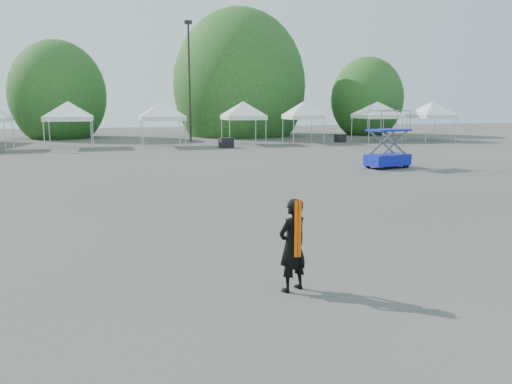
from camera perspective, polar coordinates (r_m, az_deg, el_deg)
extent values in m
plane|color=#474442|center=(10.96, 1.96, -6.59)|extent=(120.00, 120.00, 0.00)
cylinder|color=black|center=(42.48, -7.61, 12.13)|extent=(0.16, 0.16, 9.50)
cube|color=black|center=(42.95, -7.77, 18.67)|extent=(0.60, 0.25, 0.30)
cylinder|color=#382314|center=(50.26, -21.49, 7.07)|extent=(0.36, 0.36, 2.27)
ellipsoid|color=#1B4818|center=(50.23, -21.69, 10.26)|extent=(4.16, 4.16, 4.78)
cylinder|color=#382314|center=(50.53, -1.88, 8.06)|extent=(0.36, 0.36, 2.80)
ellipsoid|color=#1B4818|center=(50.52, -1.90, 11.97)|extent=(5.12, 5.12, 5.89)
cylinder|color=#382314|center=(53.38, 12.45, 7.56)|extent=(0.36, 0.36, 2.10)
ellipsoid|color=#1B4818|center=(53.34, 12.56, 10.34)|extent=(3.84, 3.84, 4.42)
cylinder|color=silver|center=(37.47, -26.74, 5.70)|extent=(0.06, 0.06, 2.00)
cylinder|color=silver|center=(40.15, -26.03, 5.98)|extent=(0.06, 0.06, 2.00)
cylinder|color=silver|center=(37.47, -23.07, 5.97)|extent=(0.06, 0.06, 2.00)
cylinder|color=silver|center=(37.21, -18.30, 6.24)|extent=(0.06, 0.06, 2.00)
cylinder|color=silver|center=(40.54, -22.54, 6.26)|extent=(0.06, 0.06, 2.00)
cylinder|color=silver|center=(40.31, -18.13, 6.51)|extent=(0.06, 0.06, 2.00)
cube|color=white|center=(38.81, -20.61, 7.84)|extent=(3.30, 3.30, 0.30)
pyramid|color=white|center=(38.79, -20.72, 9.69)|extent=(4.67, 4.67, 1.10)
cylinder|color=silver|center=(36.44, -12.77, 6.43)|extent=(0.06, 0.06, 2.00)
cylinder|color=silver|center=(36.73, -8.07, 6.61)|extent=(0.06, 0.06, 2.00)
cylinder|color=silver|center=(39.43, -13.02, 6.68)|extent=(0.06, 0.06, 2.00)
cylinder|color=silver|center=(39.69, -8.67, 6.84)|extent=(0.06, 0.06, 2.00)
cube|color=white|center=(38.00, -10.69, 8.27)|extent=(3.19, 3.19, 0.30)
pyramid|color=white|center=(37.98, -10.75, 10.16)|extent=(4.52, 4.52, 1.10)
cylinder|color=silver|center=(37.65, -3.03, 6.77)|extent=(0.06, 0.06, 2.00)
cylinder|color=silver|center=(38.38, 1.14, 6.85)|extent=(0.06, 0.06, 2.00)
cylinder|color=silver|center=(40.42, -3.94, 6.98)|extent=(0.06, 0.06, 2.00)
cylinder|color=silver|center=(41.10, -0.03, 7.06)|extent=(0.06, 0.06, 2.00)
cube|color=white|center=(39.32, -1.47, 8.50)|extent=(3.04, 3.04, 0.30)
pyramid|color=white|center=(39.30, -1.48, 10.32)|extent=(4.30, 4.30, 1.10)
cylinder|color=silver|center=(39.17, 4.31, 6.88)|extent=(0.06, 0.06, 2.00)
cylinder|color=silver|center=(40.12, 7.79, 6.89)|extent=(0.06, 0.06, 2.00)
cylinder|color=silver|center=(41.59, 3.08, 7.08)|extent=(0.06, 0.06, 2.00)
cylinder|color=silver|center=(42.49, 6.39, 7.09)|extent=(0.06, 0.06, 2.00)
cube|color=white|center=(40.78, 5.42, 8.51)|extent=(2.77, 2.77, 0.30)
pyramid|color=white|center=(40.77, 5.45, 10.27)|extent=(3.92, 3.92, 1.10)
cylinder|color=silver|center=(41.84, 12.78, 6.87)|extent=(0.06, 0.06, 2.00)
cylinder|color=silver|center=(43.40, 16.38, 6.81)|extent=(0.06, 0.06, 2.00)
cylinder|color=silver|center=(44.57, 10.88, 7.11)|extent=(0.06, 0.06, 2.00)
cylinder|color=silver|center=(46.03, 14.33, 7.07)|extent=(0.06, 0.06, 2.00)
cube|color=white|center=(43.89, 13.65, 8.38)|extent=(3.28, 3.28, 0.30)
pyramid|color=white|center=(43.88, 13.72, 10.01)|extent=(4.64, 4.64, 1.10)
cylinder|color=silver|center=(43.55, 18.86, 6.69)|extent=(0.06, 0.06, 2.00)
cylinder|color=silver|center=(45.23, 21.87, 6.62)|extent=(0.06, 0.06, 2.00)
cylinder|color=silver|center=(45.93, 16.82, 6.95)|extent=(0.06, 0.06, 2.00)
cylinder|color=silver|center=(47.53, 19.75, 6.88)|extent=(0.06, 0.06, 2.00)
cube|color=white|center=(45.50, 19.40, 8.15)|extent=(3.07, 3.07, 0.30)
pyramid|color=white|center=(45.49, 19.50, 9.72)|extent=(4.33, 4.33, 1.10)
imported|color=black|center=(8.43, 4.20, -6.09)|extent=(0.69, 0.59, 1.59)
cube|color=#FF5605|center=(8.20, 4.61, -4.25)|extent=(0.13, 0.02, 0.96)
cube|color=#0D14AA|center=(25.56, 14.78, 3.59)|extent=(2.39, 1.58, 0.55)
cube|color=#0D14AA|center=(25.45, 14.93, 6.85)|extent=(2.29, 1.52, 0.09)
cylinder|color=black|center=(24.70, 14.13, 2.82)|extent=(0.35, 0.21, 0.33)
cylinder|color=black|center=(25.85, 16.77, 3.01)|extent=(0.35, 0.21, 0.33)
cylinder|color=black|center=(25.36, 12.71, 3.06)|extent=(0.35, 0.21, 0.33)
cylinder|color=black|center=(26.48, 15.35, 3.24)|extent=(0.35, 0.21, 0.33)
cube|color=black|center=(36.29, -3.43, 5.64)|extent=(1.03, 0.86, 0.73)
cube|color=black|center=(42.22, 9.60, 6.08)|extent=(0.88, 0.71, 0.64)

